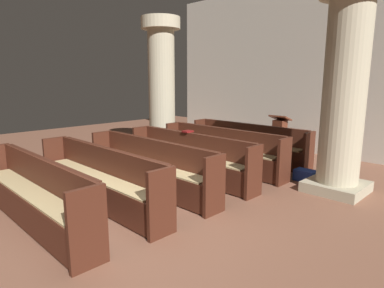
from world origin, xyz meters
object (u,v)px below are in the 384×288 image
at_px(pew_row_1, 221,148).
at_px(kneeler_box_blue, 305,175).
at_px(lectern, 279,140).
at_px(pew_row_0, 248,142).
at_px(pew_row_4, 99,176).
at_px(pew_row_3, 149,164).
at_px(pillar_far_side, 162,84).
at_px(pew_row_5, 33,191).
at_px(hymn_book, 188,131).
at_px(pillar_aisle_side, 345,87).
at_px(pew_row_2, 189,155).

relative_size(pew_row_1, kneeler_box_blue, 8.04).
bearing_deg(lectern, pew_row_0, -108.28).
xyz_separation_m(pew_row_0, pew_row_4, (0.00, -3.99, 0.00)).
xyz_separation_m(pew_row_3, lectern, (0.31, 3.93, -0.03)).
xyz_separation_m(pew_row_1, pillar_far_side, (-2.37, 0.32, 1.37)).
height_order(pew_row_5, kneeler_box_blue, pew_row_5).
distance_m(pew_row_0, hymn_book, 1.87).
xyz_separation_m(pew_row_3, pew_row_5, (0.00, -2.00, 0.00)).
xyz_separation_m(pillar_aisle_side, hymn_book, (-2.66, -1.10, -0.93)).
bearing_deg(pew_row_5, pew_row_4, 90.00).
distance_m(pew_row_3, pew_row_4, 1.00).
relative_size(pew_row_4, pillar_far_side, 0.89).
height_order(pew_row_0, pillar_aisle_side, pillar_aisle_side).
distance_m(pew_row_2, lectern, 2.95).
relative_size(pew_row_4, lectern, 2.92).
bearing_deg(pillar_far_side, pew_row_0, 15.99).
distance_m(pew_row_1, pew_row_4, 3.00).
relative_size(pillar_aisle_side, pillar_far_side, 1.00).
relative_size(lectern, hymn_book, 5.56).
bearing_deg(pew_row_3, pew_row_1, 90.00).
height_order(pew_row_1, pew_row_4, same).
distance_m(pew_row_3, kneeler_box_blue, 3.06).
relative_size(pew_row_2, pew_row_3, 1.00).
xyz_separation_m(pew_row_4, pew_row_5, (0.00, -1.00, 0.00)).
bearing_deg(pew_row_0, pew_row_2, -90.00).
relative_size(pew_row_0, pew_row_4, 1.00).
distance_m(pew_row_1, pew_row_5, 3.99).
height_order(pew_row_2, hymn_book, hymn_book).
xyz_separation_m(pillar_aisle_side, pillar_far_side, (-4.80, 0.03, 0.00)).
xyz_separation_m(pew_row_1, kneeler_box_blue, (1.74, 0.49, -0.37)).
xyz_separation_m(pew_row_5, kneeler_box_blue, (1.74, 4.48, -0.37)).
distance_m(pew_row_5, lectern, 5.94).
bearing_deg(pew_row_3, kneeler_box_blue, 54.98).
height_order(pew_row_3, lectern, lectern).
bearing_deg(pew_row_1, kneeler_box_blue, 15.72).
height_order(pew_row_0, lectern, lectern).
relative_size(pew_row_5, lectern, 2.92).
distance_m(pew_row_0, pew_row_2, 2.00).
distance_m(pew_row_2, pew_row_4, 2.00).
bearing_deg(pew_row_5, kneeler_box_blue, 68.76).
bearing_deg(pillar_far_side, pew_row_2, -29.01).
distance_m(pew_row_1, pillar_far_side, 2.76).
distance_m(pew_row_0, pew_row_1, 1.00).
xyz_separation_m(pew_row_4, lectern, (0.31, 4.93, -0.03)).
xyz_separation_m(pew_row_1, pew_row_3, (0.00, -2.00, 0.00)).
xyz_separation_m(pew_row_5, pillar_aisle_side, (2.42, 4.29, 1.37)).
bearing_deg(kneeler_box_blue, pew_row_2, -139.49).
distance_m(pillar_aisle_side, hymn_book, 3.02).
xyz_separation_m(pew_row_0, lectern, (0.31, 0.94, -0.03)).
distance_m(pew_row_3, pew_row_5, 2.00).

